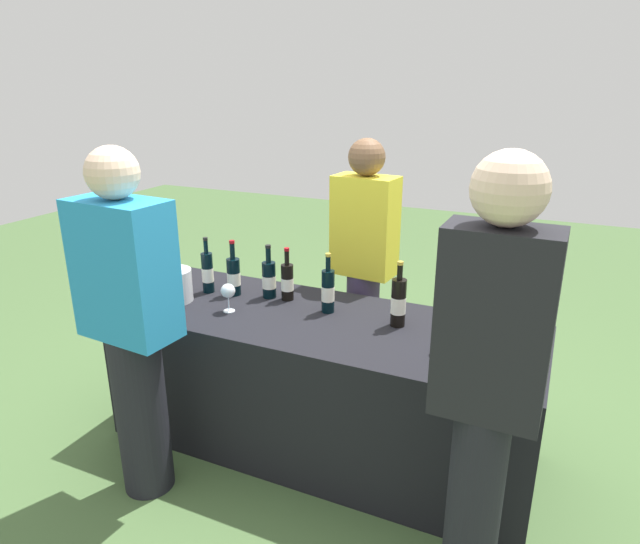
{
  "coord_description": "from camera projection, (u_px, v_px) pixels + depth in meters",
  "views": [
    {
      "loc": [
        1.06,
        -2.33,
        1.88
      ],
      "look_at": [
        0.0,
        0.0,
        0.99
      ],
      "focal_mm": 31.01,
      "sensor_mm": 36.0,
      "label": 1
    }
  ],
  "objects": [
    {
      "name": "tasting_table",
      "position": [
        320.0,
        383.0,
        2.92
      ],
      "size": [
        2.19,
        0.79,
        0.74
      ],
      "primitive_type": "cube",
      "color": "black",
      "rests_on": "ground_plane"
    },
    {
      "name": "guest_1",
      "position": [
        488.0,
        383.0,
        1.8
      ],
      "size": [
        0.35,
        0.23,
        1.7
      ],
      "rotation": [
        0.0,
        0.0,
        -0.02
      ],
      "color": "black",
      "rests_on": "ground_plane"
    },
    {
      "name": "wine_bottle_3",
      "position": [
        287.0,
        281.0,
        3.01
      ],
      "size": [
        0.07,
        0.07,
        0.3
      ],
      "color": "black",
      "rests_on": "tasting_table"
    },
    {
      "name": "ice_bucket",
      "position": [
        173.0,
        285.0,
        3.0
      ],
      "size": [
        0.21,
        0.21,
        0.18
      ],
      "primitive_type": "cylinder",
      "color": "silver",
      "rests_on": "tasting_table"
    },
    {
      "name": "ground_plane",
      "position": [
        320.0,
        442.0,
        3.04
      ],
      "size": [
        12.0,
        12.0,
        0.0
      ],
      "primitive_type": "plane",
      "color": "#476638"
    },
    {
      "name": "wine_bottle_1",
      "position": [
        234.0,
        276.0,
        3.08
      ],
      "size": [
        0.07,
        0.07,
        0.32
      ],
      "color": "black",
      "rests_on": "tasting_table"
    },
    {
      "name": "wine_glass_0",
      "position": [
        228.0,
        292.0,
        2.85
      ],
      "size": [
        0.08,
        0.08,
        0.15
      ],
      "color": "silver",
      "rests_on": "tasting_table"
    },
    {
      "name": "wine_bottle_4",
      "position": [
        328.0,
        291.0,
        2.84
      ],
      "size": [
        0.07,
        0.07,
        0.32
      ],
      "color": "black",
      "rests_on": "tasting_table"
    },
    {
      "name": "wine_bottle_5",
      "position": [
        398.0,
        302.0,
        2.68
      ],
      "size": [
        0.07,
        0.07,
        0.33
      ],
      "color": "black",
      "rests_on": "tasting_table"
    },
    {
      "name": "server_pouring",
      "position": [
        364.0,
        261.0,
        3.3
      ],
      "size": [
        0.39,
        0.24,
        1.58
      ],
      "rotation": [
        0.0,
        0.0,
        3.04
      ],
      "color": "#3F3351",
      "rests_on": "ground_plane"
    },
    {
      "name": "wine_glass_1",
      "position": [
        444.0,
        333.0,
        2.42
      ],
      "size": [
        0.07,
        0.07,
        0.13
      ],
      "color": "silver",
      "rests_on": "tasting_table"
    },
    {
      "name": "wine_glass_2",
      "position": [
        464.0,
        337.0,
        2.37
      ],
      "size": [
        0.07,
        0.07,
        0.14
      ],
      "color": "silver",
      "rests_on": "tasting_table"
    },
    {
      "name": "wine_bottle_2",
      "position": [
        269.0,
        279.0,
        3.04
      ],
      "size": [
        0.08,
        0.08,
        0.3
      ],
      "color": "black",
      "rests_on": "tasting_table"
    },
    {
      "name": "guest_0",
      "position": [
        130.0,
        320.0,
        2.44
      ],
      "size": [
        0.45,
        0.27,
        1.64
      ],
      "rotation": [
        0.0,
        0.0,
        -0.08
      ],
      "color": "black",
      "rests_on": "ground_plane"
    },
    {
      "name": "wine_bottle_0",
      "position": [
        208.0,
        272.0,
        3.11
      ],
      "size": [
        0.07,
        0.07,
        0.32
      ],
      "color": "black",
      "rests_on": "tasting_table"
    }
  ]
}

